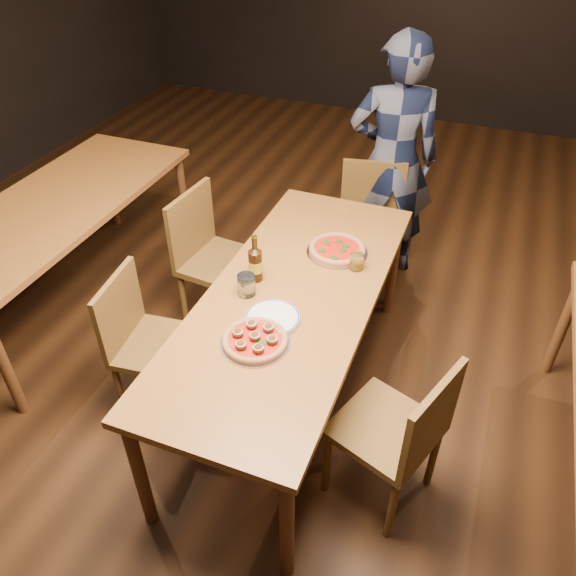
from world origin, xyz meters
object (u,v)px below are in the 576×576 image
(pizza_meatball, at_px, (255,340))
(pizza_margherita, at_px, (337,249))
(beer_bottle, at_px, (255,265))
(diner, at_px, (393,161))
(table_left, at_px, (55,213))
(amber_glass, at_px, (357,261))
(chair_main_sw, at_px, (222,262))
(plate_stack, at_px, (273,319))
(chair_main_nw, at_px, (159,345))
(table_main, at_px, (292,305))
(chair_main_e, at_px, (386,427))
(water_glass, at_px, (246,285))
(chair_end, at_px, (369,231))

(pizza_meatball, relative_size, pizza_margherita, 0.94)
(beer_bottle, bearing_deg, diner, 75.45)
(table_left, bearing_deg, pizza_margherita, 3.80)
(table_left, relative_size, amber_glass, 22.34)
(chair_main_sw, xyz_separation_m, plate_stack, (0.62, -0.68, 0.29))
(chair_main_nw, height_order, amber_glass, chair_main_nw)
(chair_main_sw, height_order, diner, diner)
(table_main, height_order, chair_main_e, chair_main_e)
(table_left, height_order, water_glass, water_glass)
(chair_main_nw, relative_size, diner, 0.52)
(table_main, distance_m, table_left, 1.73)
(chair_main_e, distance_m, water_glass, 0.93)
(water_glass, height_order, diner, diner)
(chair_main_nw, height_order, plate_stack, chair_main_nw)
(amber_glass, bearing_deg, chair_main_sw, 170.73)
(table_main, bearing_deg, pizza_meatball, -93.67)
(table_left, bearing_deg, table_main, -10.01)
(chair_end, height_order, diner, diner)
(table_left, relative_size, chair_end, 2.20)
(chair_end, bearing_deg, table_main, -107.18)
(chair_main_sw, relative_size, amber_glass, 10.55)
(table_main, bearing_deg, table_left, 169.99)
(plate_stack, bearing_deg, amber_glass, 65.09)
(water_glass, relative_size, diner, 0.07)
(table_main, bearing_deg, plate_stack, -92.58)
(amber_glass, bearing_deg, chair_main_e, -63.11)
(chair_main_sw, xyz_separation_m, diner, (0.79, 1.01, 0.36))
(pizza_meatball, bearing_deg, chair_end, 84.90)
(plate_stack, height_order, beer_bottle, beer_bottle)
(amber_glass, bearing_deg, table_main, -127.10)
(chair_main_e, relative_size, pizza_margherita, 2.72)
(table_left, height_order, beer_bottle, beer_bottle)
(beer_bottle, bearing_deg, amber_glass, 31.32)
(chair_end, bearing_deg, amber_glass, -93.05)
(chair_main_e, relative_size, water_glass, 8.20)
(beer_bottle, bearing_deg, chair_main_e, -28.16)
(beer_bottle, distance_m, diner, 1.48)
(amber_glass, bearing_deg, diner, 93.93)
(table_main, height_order, chair_end, chair_end)
(pizza_margherita, bearing_deg, plate_stack, -100.03)
(water_glass, bearing_deg, chair_main_nw, -154.10)
(diner, bearing_deg, pizza_meatball, 67.59)
(water_glass, bearing_deg, beer_bottle, 92.48)
(pizza_meatball, bearing_deg, amber_glass, 69.45)
(pizza_meatball, distance_m, plate_stack, 0.17)
(pizza_meatball, bearing_deg, diner, 84.31)
(pizza_meatball, height_order, beer_bottle, beer_bottle)
(table_left, xyz_separation_m, amber_glass, (1.94, 0.02, 0.12))
(chair_main_sw, distance_m, diner, 1.34)
(chair_main_sw, bearing_deg, chair_main_nw, -174.80)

